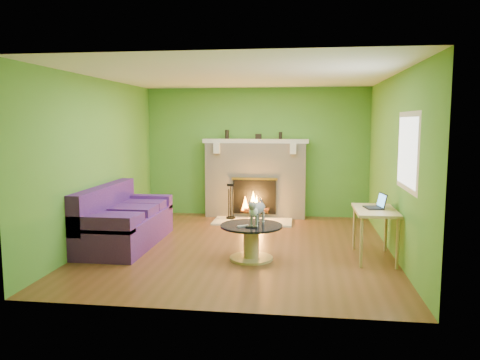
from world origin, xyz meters
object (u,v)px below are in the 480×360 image
object	(u,v)px
sofa	(123,222)
cat	(257,211)
coffee_table	(251,239)
desk	(375,215)

from	to	relation	value
sofa	cat	xyz separation A→B (m)	(2.18, -0.49, 0.32)
sofa	cat	distance (m)	2.25
coffee_table	desk	world-z (taller)	desk
desk	cat	size ratio (longest dim) A/B	1.62
sofa	coffee_table	bearing A→B (deg)	-14.54
sofa	coffee_table	xyz separation A→B (m)	(2.10, -0.54, -0.07)
coffee_table	cat	bearing A→B (deg)	32.01
cat	coffee_table	bearing A→B (deg)	-135.11
coffee_table	cat	distance (m)	0.41
desk	cat	xyz separation A→B (m)	(-1.63, -0.20, 0.05)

